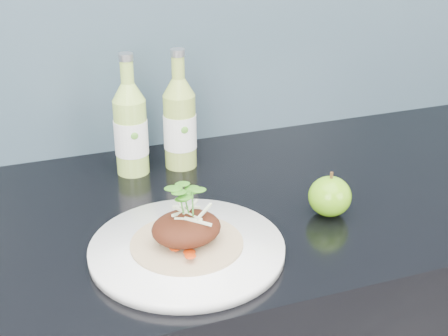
{
  "coord_description": "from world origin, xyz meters",
  "views": [
    {
      "loc": [
        -0.26,
        0.81,
        1.4
      ],
      "look_at": [
        0.03,
        1.62,
        1.0
      ],
      "focal_mm": 50.0,
      "sensor_mm": 36.0,
      "label": 1
    }
  ],
  "objects_px": {
    "green_apple": "(330,196)",
    "cider_bottle_right": "(180,123)",
    "cider_bottle_left": "(131,129)",
    "dinner_plate": "(187,249)"
  },
  "relations": [
    {
      "from": "dinner_plate",
      "to": "cider_bottle_right",
      "type": "distance_m",
      "value": 0.32
    },
    {
      "from": "cider_bottle_left",
      "to": "green_apple",
      "type": "bearing_deg",
      "value": -52.76
    },
    {
      "from": "green_apple",
      "to": "cider_bottle_right",
      "type": "bearing_deg",
      "value": 122.68
    },
    {
      "from": "dinner_plate",
      "to": "cider_bottle_right",
      "type": "relative_size",
      "value": 1.51
    },
    {
      "from": "green_apple",
      "to": "cider_bottle_right",
      "type": "xyz_separation_m",
      "value": [
        -0.17,
        0.27,
        0.05
      ]
    },
    {
      "from": "dinner_plate",
      "to": "cider_bottle_right",
      "type": "height_order",
      "value": "cider_bottle_right"
    },
    {
      "from": "dinner_plate",
      "to": "green_apple",
      "type": "xyz_separation_m",
      "value": [
        0.25,
        0.03,
        0.03
      ]
    },
    {
      "from": "dinner_plate",
      "to": "green_apple",
      "type": "height_order",
      "value": "green_apple"
    },
    {
      "from": "green_apple",
      "to": "cider_bottle_left",
      "type": "height_order",
      "value": "cider_bottle_left"
    },
    {
      "from": "cider_bottle_left",
      "to": "cider_bottle_right",
      "type": "relative_size",
      "value": 1.0
    }
  ]
}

